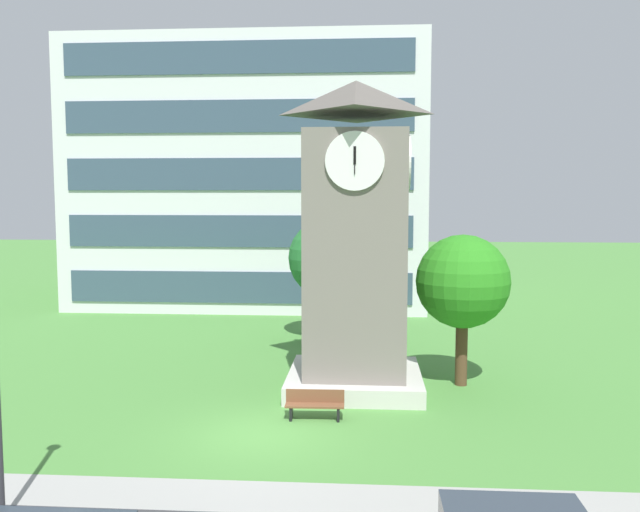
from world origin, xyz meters
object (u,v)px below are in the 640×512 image
at_px(park_bench, 315,404).
at_px(tree_near_tower, 327,258).
at_px(tree_by_building, 463,282).
at_px(clock_tower, 355,253).

height_order(park_bench, tree_near_tower, tree_near_tower).
bearing_deg(tree_by_building, clock_tower, -170.06).
xyz_separation_m(park_bench, tree_by_building, (4.97, 4.04, 3.28)).
xyz_separation_m(tree_by_building, tree_near_tower, (-5.29, 7.41, 0.11)).
height_order(park_bench, tree_by_building, tree_by_building).
distance_m(clock_tower, park_bench, 5.62).
relative_size(tree_by_building, tree_near_tower, 0.95).
distance_m(clock_tower, tree_near_tower, 8.26).
height_order(clock_tower, tree_near_tower, clock_tower).
height_order(tree_by_building, tree_near_tower, tree_near_tower).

